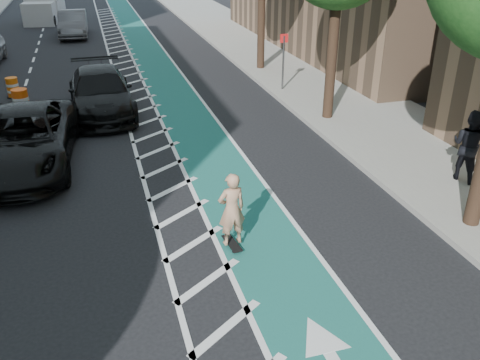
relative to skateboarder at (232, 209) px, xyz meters
name	(u,v)px	position (x,y,z in m)	size (l,w,h in m)	color
ground	(132,295)	(-2.30, -1.07, -0.95)	(120.00, 120.00, 0.00)	black
bike_lane	(187,116)	(0.70, 8.93, -0.94)	(2.00, 90.00, 0.01)	#17534D
buffer_strip	(147,120)	(-0.80, 8.93, -0.94)	(1.40, 90.00, 0.01)	silver
sidewalk_right	(343,100)	(7.20, 8.93, -0.87)	(5.00, 90.00, 0.15)	gray
curb_right	(287,105)	(4.75, 8.93, -0.87)	(0.12, 90.00, 0.16)	gray
sign_post	(283,61)	(5.30, 10.93, 0.40)	(0.35, 0.08, 2.47)	#4C4C4C
skateboard	(232,243)	(0.00, 0.00, -0.87)	(0.30, 0.76, 0.10)	black
skateboarder	(232,209)	(0.00, 0.00, 0.00)	(0.62, 0.41, 1.69)	tan
suv_near	(23,139)	(-4.70, 5.88, -0.11)	(2.78, 6.03, 1.68)	black
suv_far	(101,92)	(-2.30, 10.31, -0.13)	(2.27, 5.60, 1.62)	black
car_grey	(73,24)	(-3.34, 26.98, -0.13)	(1.72, 4.95, 1.63)	slate
pedestrian	(469,146)	(6.95, 1.22, 0.19)	(0.96, 0.75, 1.97)	black
box_truck	(44,8)	(-5.44, 34.07, 0.05)	(2.95, 5.42, 2.15)	silver
barrel_a	(31,161)	(-4.50, 5.21, -0.54)	(0.62, 0.62, 0.85)	#E7550C
barrel_b	(21,103)	(-5.22, 10.85, -0.47)	(0.74, 0.74, 1.00)	#F6540C
barrel_c	(13,88)	(-5.79, 13.43, -0.55)	(0.61, 0.61, 0.83)	orange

